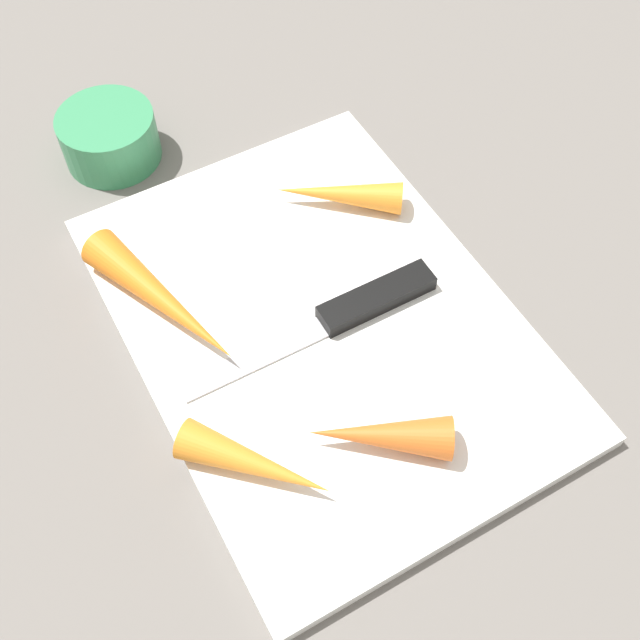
# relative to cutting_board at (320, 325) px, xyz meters

# --- Properties ---
(ground_plane) EXTENTS (1.40, 1.40, 0.00)m
(ground_plane) POSITION_rel_cutting_board_xyz_m (0.00, 0.00, -0.01)
(ground_plane) COLOR slate
(cutting_board) EXTENTS (0.36, 0.26, 0.01)m
(cutting_board) POSITION_rel_cutting_board_xyz_m (0.00, 0.00, 0.00)
(cutting_board) COLOR white
(cutting_board) RESTS_ON ground_plane
(knife) EXTENTS (0.02, 0.20, 0.01)m
(knife) POSITION_rel_cutting_board_xyz_m (-0.01, -0.03, 0.01)
(knife) COLOR #B7B7BC
(knife) RESTS_ON cutting_board
(carrot_short) EXTENTS (0.08, 0.10, 0.03)m
(carrot_short) POSITION_rel_cutting_board_xyz_m (0.09, -0.07, 0.02)
(carrot_short) COLOR orange
(carrot_short) RESTS_ON cutting_board
(carrot_shortest) EXTENTS (0.07, 0.09, 0.03)m
(carrot_shortest) POSITION_rel_cutting_board_xyz_m (-0.10, 0.01, 0.02)
(carrot_shortest) COLOR orange
(carrot_shortest) RESTS_ON cutting_board
(carrot_long) EXTENTS (0.09, 0.09, 0.03)m
(carrot_long) POSITION_rel_cutting_board_xyz_m (-0.08, 0.09, 0.02)
(carrot_long) COLOR orange
(carrot_long) RESTS_ON cutting_board
(carrot_longest) EXTENTS (0.15, 0.07, 0.03)m
(carrot_longest) POSITION_rel_cutting_board_xyz_m (0.06, 0.09, 0.02)
(carrot_longest) COLOR orange
(carrot_longest) RESTS_ON cutting_board
(small_bowl) EXTENTS (0.08, 0.08, 0.04)m
(small_bowl) POSITION_rel_cutting_board_xyz_m (0.24, 0.07, 0.02)
(small_bowl) COLOR #388C59
(small_bowl) RESTS_ON ground_plane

